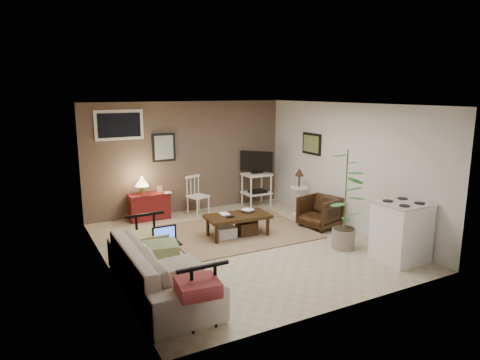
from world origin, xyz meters
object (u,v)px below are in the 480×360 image
sofa (160,260)px  stove (401,231)px  spindle_chair (198,196)px  side_table (299,186)px  coffee_table (237,224)px  tv_stand (257,177)px  armchair (320,210)px  potted_plant (346,196)px  red_console (148,204)px

sofa → stove: size_ratio=2.42×
spindle_chair → side_table: 2.18m
coffee_table → sofa: bearing=-142.8°
tv_stand → armchair: size_ratio=1.89×
armchair → stove: 1.91m
potted_plant → armchair: bearing=71.8°
spindle_chair → stove: bearing=-65.2°
spindle_chair → potted_plant: size_ratio=0.49×
red_console → tv_stand: (2.51, -0.14, 0.35)m
sofa → red_console: bearing=-13.8°
stove → side_table: bearing=88.5°
coffee_table → armchair: bearing=-8.8°
armchair → potted_plant: 1.29m
side_table → stove: size_ratio=1.08×
sofa → stove: 3.73m
coffee_table → sofa: size_ratio=0.52×
red_console → spindle_chair: size_ratio=1.14×
side_table → stove: bearing=-91.5°
red_console → tv_stand: tv_stand is taller
coffee_table → stove: 2.79m
potted_plant → stove: (0.44, -0.81, -0.44)m
spindle_chair → side_table: size_ratio=0.81×
coffee_table → red_console: size_ratio=1.26×
side_table → potted_plant: (-0.51, -1.99, 0.27)m
red_console → armchair: (2.78, -2.09, 0.01)m
spindle_chair → tv_stand: bearing=-1.2°
coffee_table → potted_plant: (1.31, -1.36, 0.66)m
red_console → stove: size_ratio=1.00×
sofa → spindle_chair: bearing=-30.3°
sofa → armchair: (3.59, 1.19, -0.11)m
red_console → armchair: size_ratio=1.40×
red_console → side_table: side_table is taller
sofa → side_table: (3.73, 2.09, 0.19)m
stove → sofa: bearing=168.9°
coffee_table → armchair: (1.67, -0.26, 0.10)m
side_table → armchair: side_table is taller
coffee_table → red_console: red_console is taller
tv_stand → stove: bearing=-84.9°
red_console → coffee_table: bearing=-58.9°
red_console → spindle_chair: (1.05, -0.11, 0.06)m
potted_plant → spindle_chair: bearing=113.9°
spindle_chair → stove: (1.80, -3.90, 0.08)m
coffee_table → tv_stand: (1.40, 1.70, 0.43)m
coffee_table → stove: size_ratio=1.25×
sofa → spindle_chair: (1.86, 3.18, -0.06)m
red_console → stove: stove is taller
side_table → stove: 2.81m
spindle_chair → armchair: size_ratio=1.23×
armchair → tv_stand: bearing=174.3°
armchair → stove: (0.08, -1.91, 0.13)m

